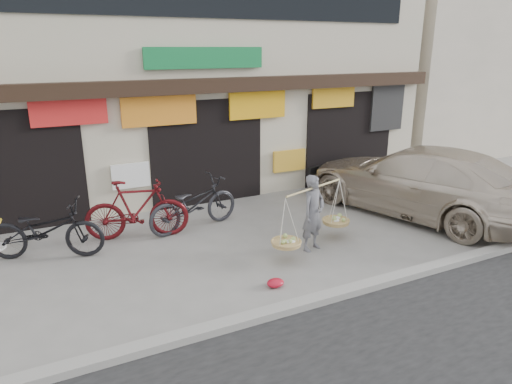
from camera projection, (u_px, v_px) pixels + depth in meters
name	position (u px, v px, depth m)	size (l,w,h in m)	color
ground	(270.00, 253.00, 9.16)	(70.00, 70.00, 0.00)	gray
kerb	(328.00, 297.00, 7.43)	(70.00, 0.25, 0.12)	gray
shophouse_block	(171.00, 65.00, 13.60)	(14.00, 6.32, 7.00)	beige
neighbor_east	(470.00, 65.00, 19.85)	(12.00, 7.00, 6.40)	beige
street_vendor	(313.00, 216.00, 9.12)	(2.08, 1.07, 1.56)	slate
bike_0	(45.00, 230.00, 8.80)	(0.77, 2.21, 1.16)	black
bike_1	(137.00, 210.00, 9.68)	(0.61, 2.17, 1.30)	#520E11
bike_2	(194.00, 204.00, 10.23)	(0.78, 2.23, 1.17)	#232428
suv	(417.00, 180.00, 11.15)	(3.91, 6.19, 1.67)	beige
red_bag	(275.00, 283.00, 7.85)	(0.31, 0.25, 0.14)	red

